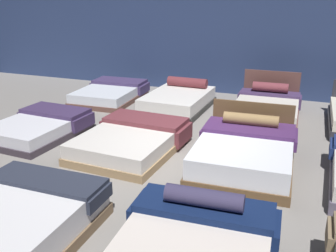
{
  "coord_description": "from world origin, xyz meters",
  "views": [
    {
      "loc": [
        2.04,
        -5.9,
        2.89
      ],
      "look_at": [
        -0.28,
        0.12,
        0.6
      ],
      "focal_mm": 40.68,
      "sensor_mm": 36.0,
      "label": 1
    }
  ],
  "objects_px": {
    "bed_1": "(14,223)",
    "bed_9": "(178,100)",
    "bed_4": "(39,127)",
    "bed_10": "(266,108)",
    "bed_6": "(244,153)",
    "bed_5": "(132,140)",
    "bed_8": "(111,93)"
  },
  "relations": [
    {
      "from": "bed_6",
      "to": "bed_4",
      "type": "bearing_deg",
      "value": 177.33
    },
    {
      "from": "bed_6",
      "to": "bed_9",
      "type": "xyz_separation_m",
      "value": [
        -2.24,
        2.9,
        -0.05
      ]
    },
    {
      "from": "bed_6",
      "to": "bed_8",
      "type": "height_order",
      "value": "bed_6"
    },
    {
      "from": "bed_4",
      "to": "bed_9",
      "type": "bearing_deg",
      "value": 57.2
    },
    {
      "from": "bed_9",
      "to": "bed_10",
      "type": "bearing_deg",
      "value": 4.2
    },
    {
      "from": "bed_4",
      "to": "bed_5",
      "type": "height_order",
      "value": "bed_5"
    },
    {
      "from": "bed_1",
      "to": "bed_10",
      "type": "height_order",
      "value": "bed_10"
    },
    {
      "from": "bed_5",
      "to": "bed_6",
      "type": "distance_m",
      "value": 2.14
    },
    {
      "from": "bed_5",
      "to": "bed_10",
      "type": "distance_m",
      "value": 3.71
    },
    {
      "from": "bed_1",
      "to": "bed_6",
      "type": "bearing_deg",
      "value": 53.6
    },
    {
      "from": "bed_5",
      "to": "bed_8",
      "type": "bearing_deg",
      "value": 127.87
    },
    {
      "from": "bed_4",
      "to": "bed_6",
      "type": "height_order",
      "value": "bed_6"
    },
    {
      "from": "bed_1",
      "to": "bed_9",
      "type": "bearing_deg",
      "value": 89.65
    },
    {
      "from": "bed_4",
      "to": "bed_9",
      "type": "distance_m",
      "value": 3.57
    },
    {
      "from": "bed_5",
      "to": "bed_9",
      "type": "height_order",
      "value": "bed_9"
    },
    {
      "from": "bed_4",
      "to": "bed_6",
      "type": "xyz_separation_m",
      "value": [
        4.32,
        -0.0,
        0.09
      ]
    },
    {
      "from": "bed_8",
      "to": "bed_10",
      "type": "relative_size",
      "value": 1.01
    },
    {
      "from": "bed_1",
      "to": "bed_9",
      "type": "xyz_separation_m",
      "value": [
        -0.02,
        5.97,
        -0.02
      ]
    },
    {
      "from": "bed_10",
      "to": "bed_4",
      "type": "bearing_deg",
      "value": -146.76
    },
    {
      "from": "bed_1",
      "to": "bed_8",
      "type": "distance_m",
      "value": 6.45
    },
    {
      "from": "bed_6",
      "to": "bed_8",
      "type": "xyz_separation_m",
      "value": [
        -4.31,
        3.03,
        -0.09
      ]
    },
    {
      "from": "bed_8",
      "to": "bed_6",
      "type": "bearing_deg",
      "value": -37.59
    },
    {
      "from": "bed_1",
      "to": "bed_8",
      "type": "relative_size",
      "value": 0.92
    },
    {
      "from": "bed_9",
      "to": "bed_10",
      "type": "distance_m",
      "value": 2.23
    },
    {
      "from": "bed_1",
      "to": "bed_5",
      "type": "xyz_separation_m",
      "value": [
        0.08,
        3.04,
        -0.04
      ]
    },
    {
      "from": "bed_1",
      "to": "bed_9",
      "type": "height_order",
      "value": "bed_9"
    },
    {
      "from": "bed_9",
      "to": "bed_1",
      "type": "bearing_deg",
      "value": -88.48
    },
    {
      "from": "bed_8",
      "to": "bed_10",
      "type": "height_order",
      "value": "bed_10"
    },
    {
      "from": "bed_4",
      "to": "bed_6",
      "type": "bearing_deg",
      "value": 2.93
    },
    {
      "from": "bed_4",
      "to": "bed_10",
      "type": "height_order",
      "value": "bed_10"
    },
    {
      "from": "bed_6",
      "to": "bed_9",
      "type": "relative_size",
      "value": 1.0
    },
    {
      "from": "bed_6",
      "to": "bed_10",
      "type": "bearing_deg",
      "value": 87.63
    }
  ]
}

